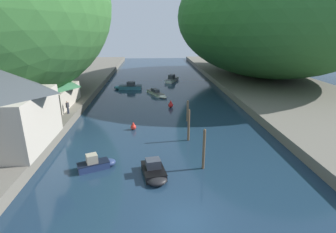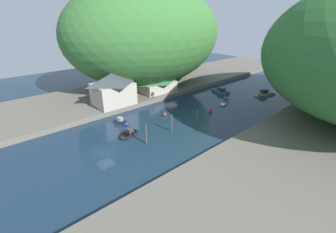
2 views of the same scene
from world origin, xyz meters
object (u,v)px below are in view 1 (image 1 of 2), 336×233
at_px(boat_small_dinghy, 157,93).
at_px(boat_yellow_tender, 128,87).
at_px(waterfront_building, 5,107).
at_px(boat_moored_right, 97,164).
at_px(channel_buoy_near, 133,127).
at_px(boat_open_rowboat, 154,172).
at_px(person_by_boathouse, 68,106).
at_px(boathouse_shed, 49,90).
at_px(channel_buoy_far, 171,105).
at_px(person_on_quay, 44,131).
at_px(boat_cabin_cruiser, 173,79).

height_order(boat_small_dinghy, boat_yellow_tender, boat_yellow_tender).
distance_m(waterfront_building, boat_moored_right, 10.01).
distance_m(boat_yellow_tender, channel_buoy_near, 22.61).
bearing_deg(boat_open_rowboat, person_by_boathouse, -62.73).
bearing_deg(person_by_boathouse, boat_open_rowboat, -120.78).
relative_size(boat_moored_right, channel_buoy_near, 3.48).
bearing_deg(boat_yellow_tender, boat_small_dinghy, -130.85).
xyz_separation_m(boathouse_shed, boat_open_rowboat, (14.56, -18.28, -2.89)).
distance_m(boat_moored_right, person_by_boathouse, 14.01).
xyz_separation_m(channel_buoy_near, person_by_boathouse, (-8.61, 3.46, 1.68)).
bearing_deg(boat_open_rowboat, channel_buoy_far, -108.56).
distance_m(channel_buoy_near, person_on_quay, 9.98).
relative_size(boat_open_rowboat, boat_moored_right, 1.12).
bearing_deg(boat_cabin_cruiser, channel_buoy_near, -80.39).
bearing_deg(boathouse_shed, boat_moored_right, -60.01).
bearing_deg(person_by_boathouse, boat_moored_right, -132.87).
height_order(boat_open_rowboat, boat_moored_right, boat_moored_right).
bearing_deg(boat_small_dinghy, boat_cabin_cruiser, -131.58).
relative_size(boat_small_dinghy, boat_open_rowboat, 1.66).
xyz_separation_m(boat_small_dinghy, channel_buoy_near, (-3.30, -16.99, 0.07)).
bearing_deg(boat_moored_right, boat_open_rowboat, 48.39).
relative_size(boat_moored_right, person_by_boathouse, 2.05).
height_order(channel_buoy_far, person_by_boathouse, person_by_boathouse).
bearing_deg(boat_moored_right, boat_cabin_cruiser, 142.87).
distance_m(boat_cabin_cruiser, channel_buoy_near, 31.17).
height_order(boat_cabin_cruiser, boat_moored_right, boat_cabin_cruiser).
distance_m(boat_open_rowboat, person_on_quay, 12.30).
height_order(boat_moored_right, channel_buoy_far, boat_moored_right).
distance_m(waterfront_building, boat_open_rowboat, 14.90).
height_order(channel_buoy_far, person_on_quay, person_on_quay).
xyz_separation_m(boat_moored_right, channel_buoy_near, (2.59, 9.08, -0.06)).
xyz_separation_m(boat_open_rowboat, person_by_boathouse, (-11.00, 14.20, 1.64)).
bearing_deg(boat_small_dinghy, boathouse_shed, 6.19).
relative_size(boathouse_shed, person_by_boathouse, 5.99).
bearing_deg(boat_open_rowboat, boat_yellow_tender, -92.07).
xyz_separation_m(boat_cabin_cruiser, boat_yellow_tender, (-9.74, -7.85, -0.02)).
bearing_deg(boat_moored_right, waterfront_building, -132.67).
relative_size(person_on_quay, person_by_boathouse, 1.00).
distance_m(boat_open_rowboat, boat_cabin_cruiser, 41.35).
bearing_deg(person_by_boathouse, boat_small_dinghy, -19.89).
height_order(boat_yellow_tender, channel_buoy_far, boat_yellow_tender).
distance_m(channel_buoy_far, person_by_boathouse, 14.98).
height_order(boat_yellow_tender, person_on_quay, person_on_quay).
relative_size(boat_small_dinghy, person_on_quay, 3.81).
bearing_deg(boat_cabin_cruiser, boathouse_shed, -107.41).
relative_size(boat_small_dinghy, boat_cabin_cruiser, 0.98).
height_order(boat_open_rowboat, person_by_boathouse, person_by_boathouse).
xyz_separation_m(waterfront_building, boat_open_rowboat, (13.44, -4.66, -4.44)).
bearing_deg(person_on_quay, waterfront_building, 105.13).
bearing_deg(boat_moored_right, person_by_boathouse, -177.51).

